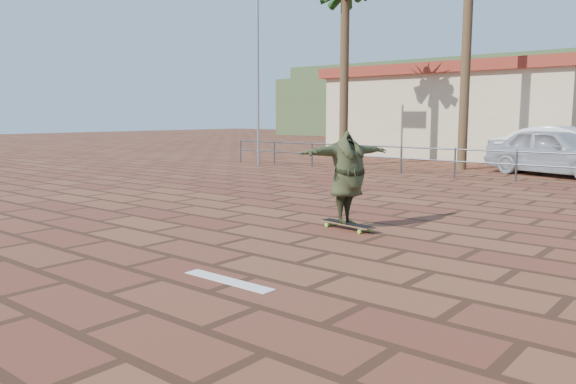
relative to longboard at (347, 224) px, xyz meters
The scene contains 10 objects.
ground 2.46m from the longboard, 91.15° to the right, with size 120.00×120.00×0.00m, color brown.
paint_stripe 3.71m from the longboard, 79.91° to the right, with size 1.40×0.22×0.01m, color white.
guardrail 9.56m from the longboard, 90.30° to the left, with size 24.06×0.06×1.00m.
flagpole 13.86m from the longboard, 139.27° to the left, with size 1.30×0.10×8.00m.
building_west 20.58m from the longboard, 107.20° to the left, with size 12.60×7.60×4.50m.
hill_back 58.04m from the longboard, 112.38° to the left, with size 35.00×14.00×8.00m, color #384C28.
longboard is the anchor object (origin of this frame).
skateboarder 0.86m from the longboard, 88.66° to the left, with size 2.05×0.56×1.67m, color #33381E.
car_silver 12.30m from the longboard, 88.13° to the left, with size 1.95×4.84×1.65m, color #ACAFB3.
car_white 14.07m from the longboard, 88.68° to the left, with size 1.78×5.10×1.68m, color white.
Camera 1 is at (5.63, -5.97, 2.05)m, focal length 35.00 mm.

